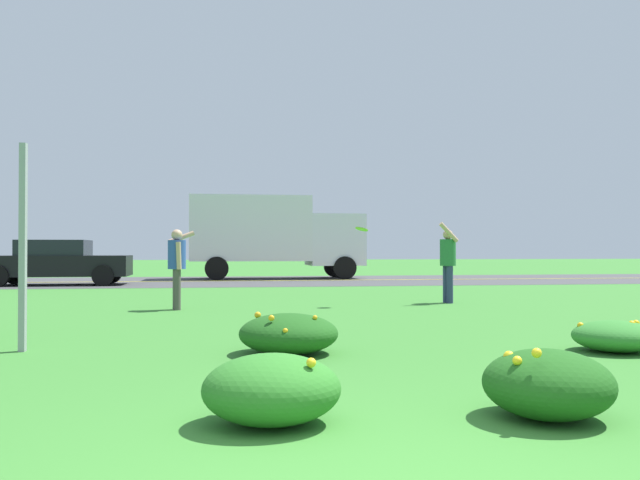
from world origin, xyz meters
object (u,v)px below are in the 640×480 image
Objects in this scene: person_thrower_blue_shirt at (177,262)px; frisbee_lime at (362,229)px; sign_post_near_path at (23,247)px; car_black_center_left at (57,262)px; box_truck_white at (273,233)px; person_catcher_green_shirt at (448,259)px.

person_thrower_blue_shirt is 5.69× the size of frisbee_lime.
person_thrower_blue_shirt is (1.43, 5.10, -0.27)m from sign_post_near_path.
sign_post_near_path is 14.99m from car_black_center_left.
person_catcher_green_shirt is at bearing -77.81° from box_truck_white.
box_truck_white is at bearing 76.56° from sign_post_near_path.
person_thrower_blue_shirt is 0.34× the size of car_black_center_left.
car_black_center_left is at bearing 101.13° from sign_post_near_path.
person_catcher_green_shirt is at bearing 13.43° from frisbee_lime.
car_black_center_left is (-4.33, 9.60, -0.18)m from person_thrower_blue_shirt.
person_catcher_green_shirt is 2.14m from frisbee_lime.
frisbee_lime is 0.06× the size of car_black_center_left.
sign_post_near_path is 5.30m from person_thrower_blue_shirt.
person_catcher_green_shirt is 6.42× the size of frisbee_lime.
sign_post_near_path reaches higher than car_black_center_left.
box_truck_white is (-0.71, 13.00, 0.24)m from frisbee_lime.
box_truck_white is at bearing 26.75° from car_black_center_left.
frisbee_lime is at bearing -166.57° from person_catcher_green_shirt.
frisbee_lime is at bearing -86.87° from box_truck_white.
car_black_center_left is (-8.00, 9.33, -0.82)m from frisbee_lime.
sign_post_near_path is 9.20m from person_catcher_green_shirt.
frisbee_lime is (5.10, 5.37, 0.38)m from sign_post_near_path.
person_thrower_blue_shirt is at bearing -65.75° from car_black_center_left.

